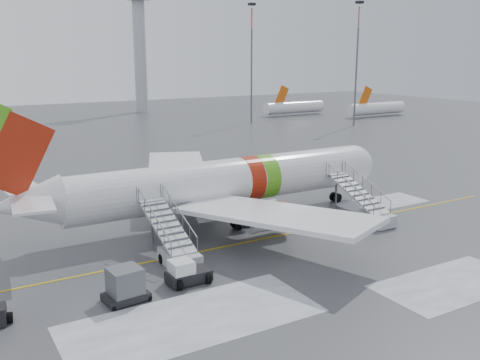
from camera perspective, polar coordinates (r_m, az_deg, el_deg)
ground at (r=40.67m, az=-3.48°, el=-6.93°), size 260.00×260.00×0.00m
airliner at (r=45.08m, az=-2.33°, el=-0.36°), size 35.03×32.97×11.18m
airstair_fwd at (r=46.90m, az=13.55°, el=-3.16°), size 2.05×7.70×3.48m
airstair_aft at (r=37.26m, az=-6.94°, el=-7.17°), size 2.05×7.70×3.48m
pushback_tug at (r=34.04m, az=-5.77°, el=-9.84°), size 2.74×2.06×1.56m
uld_container at (r=32.23m, az=-12.13°, el=-10.96°), size 2.62×2.02×2.01m
control_tower at (r=137.55m, az=-10.70°, el=14.94°), size 6.40×6.40×30.00m
light_mast_far_ne at (r=112.88m, az=1.24°, el=13.10°), size 1.20×1.20×24.25m
light_mast_far_e at (r=111.34m, az=12.37°, el=12.80°), size 1.20×1.20×24.25m
distant_aircraft at (r=127.17m, az=8.67°, el=6.71°), size 35.00×18.00×8.00m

